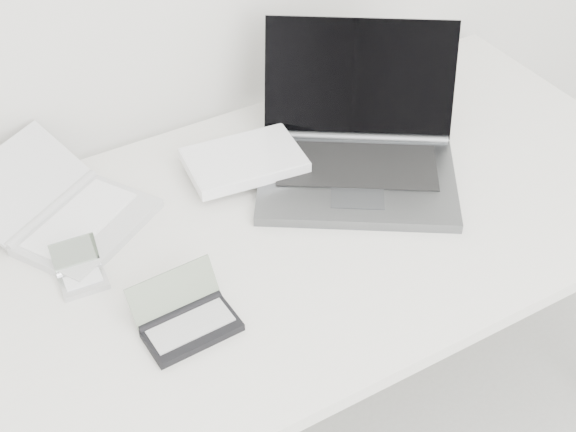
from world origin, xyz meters
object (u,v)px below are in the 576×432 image
desk (291,239)px  netbook_open_white (68,214)px  palmtop_charcoal (187,320)px  laptop_large (334,152)px

desk → netbook_open_white: bearing=150.0°
netbook_open_white → palmtop_charcoal: size_ratio=2.46×
desk → laptop_large: 0.21m
netbook_open_white → palmtop_charcoal: netbook_open_white is taller
desk → laptop_large: bearing=31.5°
laptop_large → netbook_open_white: laptop_large is taller
laptop_large → palmtop_charcoal: bearing=-118.5°
desk → palmtop_charcoal: (-0.29, -0.14, 0.06)m
netbook_open_white → desk: bearing=-61.4°
desk → palmtop_charcoal: palmtop_charcoal is taller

